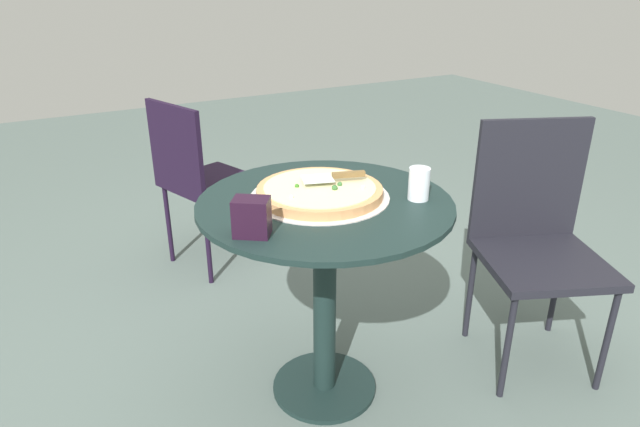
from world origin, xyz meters
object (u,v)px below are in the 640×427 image
patio_table (325,255)px  patio_chair_far (198,173)px  pizza_server (334,176)px  napkin_dispenser (252,217)px  patio_chair_near (536,231)px  drinking_cup (419,184)px  pizza_on_tray (320,192)px

patio_table → patio_chair_far: 1.14m
pizza_server → napkin_dispenser: bearing=-64.8°
patio_chair_near → patio_table: bearing=-101.6°
drinking_cup → patio_chair_far: patio_chair_far is taller
drinking_cup → patio_chair_near: patio_chair_near is taller
patio_chair_far → pizza_server: bearing=7.5°
pizza_server → drinking_cup: (0.18, 0.21, -0.00)m
pizza_on_tray → patio_chair_far: (-1.10, -0.08, -0.26)m
patio_table → drinking_cup: size_ratio=7.88×
drinking_cup → patio_chair_far: 1.35m
napkin_dispenser → patio_chair_near: size_ratio=0.12×
patio_table → pizza_server: pizza_server is taller
napkin_dispenser → pizza_server: bearing=-119.7°
patio_table → drinking_cup: drinking_cup is taller
drinking_cup → napkin_dispenser: (-0.01, -0.57, 0.00)m
pizza_server → patio_chair_near: bearing=74.1°
patio_chair_near → patio_chair_far: 1.58m
drinking_cup → napkin_dispenser: size_ratio=0.96×
patio_table → patio_chair_near: size_ratio=0.89×
napkin_dispenser → patio_table: bearing=-122.9°
pizza_server → pizza_on_tray: bearing=-77.8°
patio_table → pizza_server: (-0.05, 0.06, 0.25)m
patio_table → patio_chair_near: (0.17, 0.82, -0.03)m
patio_chair_far → drinking_cup: bearing=15.5°
pizza_server → patio_chair_near: patio_chair_near is taller
pizza_on_tray → patio_chair_far: bearing=-175.6°
pizza_server → patio_chair_far: size_ratio=0.25×
pizza_on_tray → drinking_cup: bearing=57.9°
patio_table → drinking_cup: (0.13, 0.27, 0.25)m
patio_chair_near → patio_chair_far: (-1.30, -0.90, -0.02)m
napkin_dispenser → pizza_on_tray: bearing=-117.5°
patio_table → pizza_server: size_ratio=3.83×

